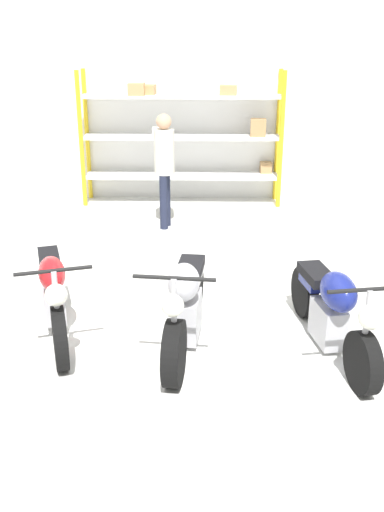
{
  "coord_description": "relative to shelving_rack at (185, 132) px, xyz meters",
  "views": [
    {
      "loc": [
        0.14,
        -5.36,
        2.89
      ],
      "look_at": [
        0.0,
        0.4,
        0.7
      ],
      "focal_mm": 40.0,
      "sensor_mm": 36.0,
      "label": 1
    }
  ],
  "objects": [
    {
      "name": "back_wall",
      "position": [
        0.24,
        0.37,
        0.49
      ],
      "size": [
        30.0,
        0.08,
        3.6
      ],
      "color": "white",
      "rests_on": "ground_plane"
    },
    {
      "name": "ground_plane",
      "position": [
        0.24,
        -5.14,
        -1.31
      ],
      "size": [
        30.0,
        30.0,
        0.0
      ],
      "primitive_type": "plane",
      "color": "silver"
    },
    {
      "name": "motorcycle_red",
      "position": [
        -1.18,
        -5.18,
        -0.86
      ],
      "size": [
        0.93,
        2.04,
        0.98
      ],
      "rotation": [
        0.0,
        0.0,
        -1.26
      ],
      "color": "black",
      "rests_on": "ground_plane"
    },
    {
      "name": "motorcycle_silver",
      "position": [
        0.19,
        -5.39,
        -0.89
      ],
      "size": [
        0.71,
        2.09,
        1.02
      ],
      "rotation": [
        0.0,
        0.0,
        -1.67
      ],
      "color": "black",
      "rests_on": "ground_plane"
    },
    {
      "name": "person_browsing",
      "position": [
        -0.27,
        -1.55,
        -0.23
      ],
      "size": [
        0.37,
        0.37,
        1.83
      ],
      "rotation": [
        0.0,
        0.0,
        2.96
      ],
      "color": "#1E2338",
      "rests_on": "ground_plane"
    },
    {
      "name": "shelving_rack",
      "position": [
        0.0,
        0.0,
        0.0
      ],
      "size": [
        3.66,
        0.63,
        2.41
      ],
      "color": "gold",
      "rests_on": "ground_plane"
    },
    {
      "name": "motorcycle_blue",
      "position": [
        1.63,
        -5.47,
        -0.88
      ],
      "size": [
        0.73,
        2.05,
        0.97
      ],
      "rotation": [
        0.0,
        0.0,
        -1.39
      ],
      "color": "black",
      "rests_on": "ground_plane"
    }
  ]
}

